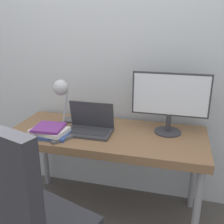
{
  "coord_description": "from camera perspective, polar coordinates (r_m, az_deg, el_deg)",
  "views": [
    {
      "loc": [
        0.5,
        -1.45,
        1.54
      ],
      "look_at": [
        0.05,
        0.28,
        0.91
      ],
      "focal_mm": 42.0,
      "sensor_mm": 36.0,
      "label": 1
    }
  ],
  "objects": [
    {
      "name": "wall_back",
      "position": [
        2.21,
        1.39,
        13.06
      ],
      "size": [
        8.0,
        0.05,
        2.6
      ],
      "color": "silver",
      "rests_on": "ground_plane"
    },
    {
      "name": "desk",
      "position": [
        2.03,
        -1.24,
        -6.24
      ],
      "size": [
        1.5,
        0.63,
        0.73
      ],
      "color": "brown",
      "rests_on": "ground_plane"
    },
    {
      "name": "laptop",
      "position": [
        2.0,
        -4.91,
        -3.1
      ],
      "size": [
        0.35,
        0.22,
        0.23
      ],
      "color": "#38383D",
      "rests_on": "desk"
    },
    {
      "name": "monitor",
      "position": [
        1.96,
        12.55,
        2.8
      ],
      "size": [
        0.56,
        0.2,
        0.46
      ],
      "color": "#333338",
      "rests_on": "desk"
    },
    {
      "name": "desk_lamp",
      "position": [
        2.06,
        -10.78,
        4.16
      ],
      "size": [
        0.13,
        0.27,
        0.38
      ],
      "color": "#4C4C51",
      "rests_on": "desk"
    },
    {
      "name": "office_chair",
      "position": [
        1.44,
        -19.17,
        -20.85
      ],
      "size": [
        0.65,
        0.61,
        1.16
      ],
      "color": "black",
      "rests_on": "ground_plane"
    },
    {
      "name": "book_stack",
      "position": [
        1.98,
        -13.31,
        -4.08
      ],
      "size": [
        0.29,
        0.22,
        0.08
      ],
      "color": "#334C8C",
      "rests_on": "desk"
    },
    {
      "name": "tv_remote",
      "position": [
        1.9,
        -10.84,
        -5.89
      ],
      "size": [
        0.12,
        0.16,
        0.02
      ],
      "color": "#4C4C51",
      "rests_on": "desk"
    },
    {
      "name": "game_controller",
      "position": [
        2.03,
        -15.79,
        -4.2
      ],
      "size": [
        0.13,
        0.11,
        0.04
      ],
      "color": "black",
      "rests_on": "desk"
    }
  ]
}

